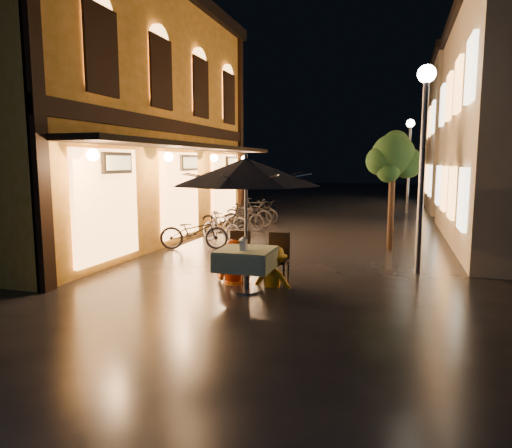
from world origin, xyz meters
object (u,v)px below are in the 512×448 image
(person_yellow, at_px, (274,247))
(streetlamp_near, at_px, (424,132))
(table_lantern, at_px, (243,243))
(person_orange, at_px, (233,240))
(cafe_table, at_px, (246,259))
(bicycle_0, at_px, (194,232))
(patio_umbrella, at_px, (246,172))

(person_yellow, bearing_deg, streetlamp_near, -136.82)
(table_lantern, distance_m, person_orange, 0.85)
(cafe_table, relative_size, person_orange, 0.61)
(streetlamp_near, xyz_separation_m, person_yellow, (-2.63, -1.81, -2.18))
(person_orange, bearing_deg, cafe_table, 140.87)
(table_lantern, distance_m, bicycle_0, 4.42)
(person_orange, height_order, person_yellow, person_orange)
(streetlamp_near, xyz_separation_m, cafe_table, (-3.01, -2.32, -2.33))
(bicycle_0, bearing_deg, cafe_table, -160.89)
(bicycle_0, bearing_deg, person_orange, -161.11)
(patio_umbrella, xyz_separation_m, bicycle_0, (-2.60, 3.41, -1.67))
(person_yellow, distance_m, bicycle_0, 4.16)
(streetlamp_near, xyz_separation_m, patio_umbrella, (-3.01, -2.32, -0.77))
(streetlamp_near, height_order, cafe_table, streetlamp_near)
(streetlamp_near, relative_size, person_yellow, 2.87)
(cafe_table, height_order, patio_umbrella, patio_umbrella)
(streetlamp_near, height_order, person_orange, streetlamp_near)
(cafe_table, height_order, bicycle_0, bicycle_0)
(cafe_table, distance_m, person_orange, 0.76)
(cafe_table, relative_size, patio_umbrella, 0.37)
(patio_umbrella, bearing_deg, person_yellow, 53.89)
(patio_umbrella, distance_m, person_orange, 1.51)
(cafe_table, bearing_deg, table_lantern, -90.00)
(person_orange, distance_m, person_yellow, 0.83)
(patio_umbrella, bearing_deg, streetlamp_near, 37.70)
(bicycle_0, bearing_deg, streetlamp_near, -119.18)
(cafe_table, distance_m, person_yellow, 0.66)
(person_orange, bearing_deg, table_lantern, 134.70)
(streetlamp_near, relative_size, table_lantern, 16.92)
(table_lantern, xyz_separation_m, person_orange, (-0.45, 0.71, -0.10))
(table_lantern, bearing_deg, person_yellow, 60.37)
(person_orange, height_order, bicycle_0, person_orange)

